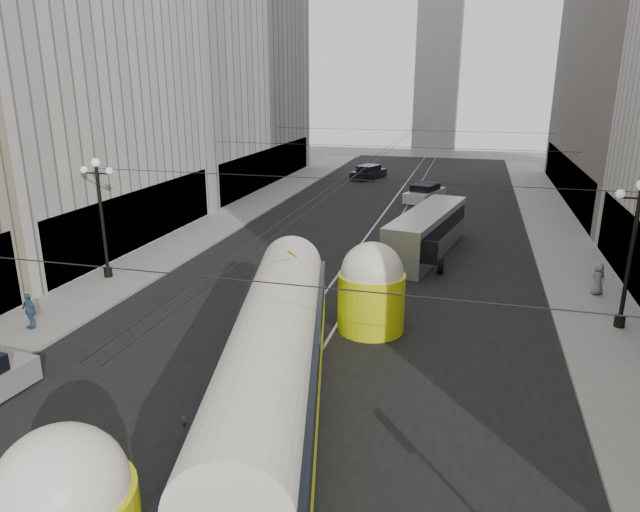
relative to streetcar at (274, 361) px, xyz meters
The scene contains 17 objects.
road 24.70m from the streetcar, 91.16° to the left, with size 20.00×85.00×0.02m, color black.
sidewalk_left 30.83m from the streetcar, 113.97° to the left, with size 4.00×72.00×0.15m, color gray.
sidewalk_right 30.44m from the streetcar, 67.76° to the left, with size 4.00×72.00×0.15m, color gray.
rail_left 24.73m from the streetcar, 92.91° to the left, with size 0.12×85.00×0.04m, color gray.
rail_right 24.70m from the streetcar, 89.42° to the left, with size 0.12×85.00×0.04m, color gray.
building_left_far 46.72m from the streetcar, 117.06° to the left, with size 12.60×28.60×28.60m.
distant_tower 73.29m from the streetcar, 90.40° to the left, with size 6.00×6.00×31.36m.
lamppost_left_mid 16.65m from the streetcar, 142.31° to the left, with size 1.86×0.44×6.37m.
lamppost_right_mid 15.88m from the streetcar, 39.91° to the left, with size 1.86×0.44×6.37m.
catenary 23.94m from the streetcar, 90.93° to the left, with size 25.00×72.00×0.23m.
streetcar is the anchor object (origin of this frame).
city_bus 19.59m from the streetcar, 81.00° to the left, with size 4.22×11.08×2.74m.
sedan_white_far 35.91m from the streetcar, 87.61° to the left, with size 3.49×5.39×1.58m.
sedan_dark_far 47.12m from the streetcar, 96.86° to the left, with size 3.51×5.07×1.48m.
pedestrian_crossing_a 3.55m from the streetcar, 113.79° to the right, with size 0.61×0.40×1.67m, color black.
pedestrian_sidewalk_right 18.47m from the streetcar, 49.95° to the left, with size 0.79×0.48×1.61m, color gray.
pedestrian_sidewalk_left 12.71m from the streetcar, 164.49° to the left, with size 0.93×0.53×1.58m, color #38557A.
Camera 1 is at (6.06, -7.14, 10.25)m, focal length 32.00 mm.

